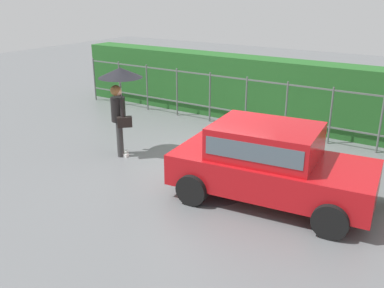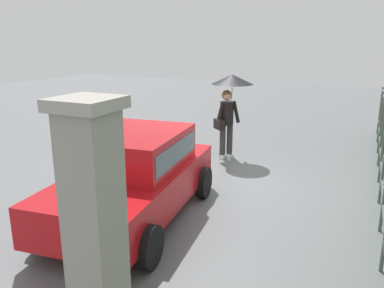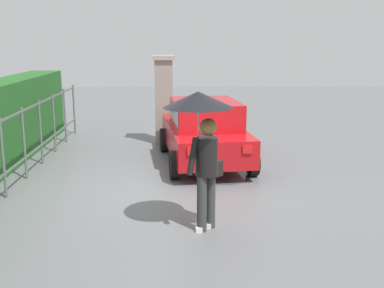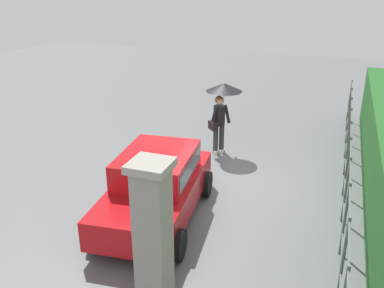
# 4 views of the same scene
# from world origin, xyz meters

# --- Properties ---
(ground_plane) EXTENTS (40.00, 40.00, 0.00)m
(ground_plane) POSITION_xyz_m (0.00, 0.00, 0.00)
(ground_plane) COLOR slate
(car) EXTENTS (3.88, 2.19, 1.48)m
(car) POSITION_xyz_m (1.96, -0.79, 0.80)
(car) COLOR #B71116
(car) RESTS_ON ground
(pedestrian) EXTENTS (1.03, 1.03, 2.11)m
(pedestrian) POSITION_xyz_m (-1.96, -0.51, 1.61)
(pedestrian) COLOR #333333
(pedestrian) RESTS_ON ground
(gate_pillar) EXTENTS (0.60, 0.60, 2.42)m
(gate_pillar) POSITION_xyz_m (4.23, 0.20, 1.24)
(gate_pillar) COLOR gray
(gate_pillar) RESTS_ON ground
(fence_section) EXTENTS (12.08, 0.05, 1.50)m
(fence_section) POSITION_xyz_m (-0.41, 2.99, 0.83)
(fence_section) COLOR #59605B
(fence_section) RESTS_ON ground
(puddle_near) EXTENTS (1.38, 1.38, 0.00)m
(puddle_near) POSITION_xyz_m (0.88, -1.06, 0.00)
(puddle_near) COLOR #4C545B
(puddle_near) RESTS_ON ground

